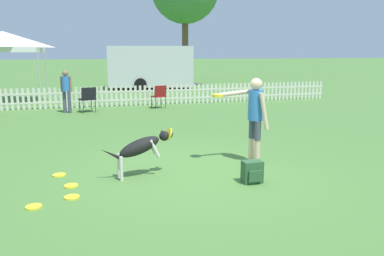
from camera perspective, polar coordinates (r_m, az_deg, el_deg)
name	(u,v)px	position (r m, az deg, el deg)	size (l,w,h in m)	color
ground_plane	(199,170)	(6.77, 1.15, -6.40)	(240.00, 240.00, 0.00)	#4C7A38
handler_person	(254,111)	(7.12, 9.40, 2.64)	(0.99, 0.54, 1.61)	beige
leaping_dog	(142,146)	(6.34, -7.67, -2.81)	(1.25, 0.36, 0.81)	black
frisbee_near_handler	(72,197)	(5.78, -17.84, -10.00)	(0.22, 0.22, 0.02)	yellow
frisbee_near_dog	(34,207)	(5.63, -22.97, -10.99)	(0.22, 0.22, 0.02)	yellow
frisbee_midfield	(71,186)	(6.26, -17.95, -8.37)	(0.22, 0.22, 0.02)	yellow
frisbee_far_scatter	(59,175)	(6.84, -19.58, -6.76)	(0.22, 0.22, 0.02)	yellow
backpack_on_grass	(252,172)	(6.15, 9.18, -6.64)	(0.32, 0.24, 0.36)	#2D5633
picket_fence	(136,96)	(15.07, -8.59, 4.92)	(17.07, 0.04, 0.79)	silver
folding_chair_blue_left	(88,97)	(13.64, -15.59, 4.53)	(0.64, 0.66, 0.89)	#333338
folding_chair_green_right	(159,95)	(14.16, -5.02, 5.10)	(0.56, 0.58, 0.87)	#333338
canopy_tent_main	(3,42)	(17.30, -26.84, 11.64)	(2.87, 2.87, 2.93)	#B2B2B2
spectator_standing	(66,88)	(13.71, -18.63, 5.86)	(0.39, 0.27, 1.48)	#474C5B
equipment_trailer	(151,66)	(22.12, -6.19, 9.32)	(5.66, 3.12, 2.43)	silver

